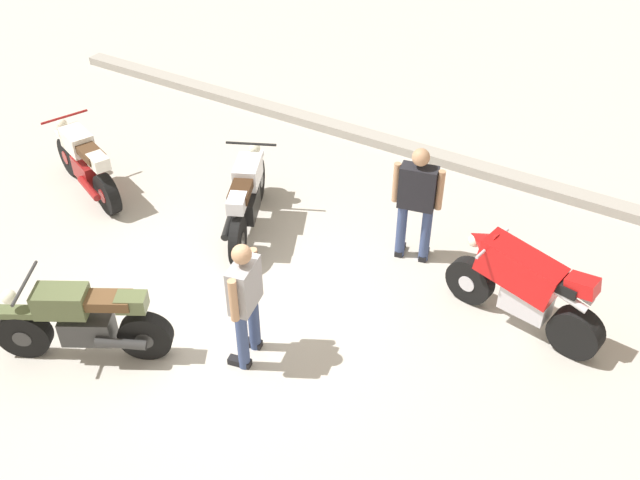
{
  "coord_description": "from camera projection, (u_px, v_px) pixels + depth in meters",
  "views": [
    {
      "loc": [
        4.04,
        -4.68,
        5.82
      ],
      "look_at": [
        0.61,
        0.99,
        0.75
      ],
      "focal_mm": 39.16,
      "sensor_mm": 36.0,
      "label": 1
    }
  ],
  "objects": [
    {
      "name": "person_in_black_shirt",
      "position": [
        417.0,
        199.0,
        8.71
      ],
      "size": [
        0.64,
        0.39,
        1.64
      ],
      "rotation": [
        0.0,
        0.0,
        1.79
      ],
      "color": "#384772",
      "rests_on": "ground"
    },
    {
      "name": "person_in_gray_shirt",
      "position": [
        245.0,
        298.0,
        7.33
      ],
      "size": [
        0.38,
        0.62,
        1.57
      ],
      "rotation": [
        0.0,
        0.0,
        3.36
      ],
      "color": "#384772",
      "rests_on": "ground"
    },
    {
      "name": "motorcycle_cream_vintage",
      "position": [
        86.0,
        164.0,
        10.23
      ],
      "size": [
        1.88,
        0.97,
        1.07
      ],
      "rotation": [
        0.0,
        0.0,
        2.78
      ],
      "color": "black",
      "rests_on": "ground"
    },
    {
      "name": "ground_plane",
      "position": [
        234.0,
        316.0,
        8.37
      ],
      "size": [
        40.0,
        40.0,
        0.0
      ],
      "primitive_type": "plane",
      "color": "#B7B2A8"
    },
    {
      "name": "motorcycle_silver_cruiser",
      "position": [
        247.0,
        197.0,
        9.48
      ],
      "size": [
        1.03,
        1.94,
        1.09
      ],
      "rotation": [
        0.0,
        0.0,
        2.01
      ],
      "color": "black",
      "rests_on": "ground"
    },
    {
      "name": "motorcycle_olive_vintage",
      "position": [
        83.0,
        323.0,
        7.59
      ],
      "size": [
        1.77,
        1.11,
        1.07
      ],
      "rotation": [
        0.0,
        0.0,
        3.66
      ],
      "color": "black",
      "rests_on": "ground"
    },
    {
      "name": "motorcycle_red_sportbike",
      "position": [
        524.0,
        286.0,
        7.91
      ],
      "size": [
        1.95,
        0.71,
        1.14
      ],
      "rotation": [
        0.0,
        0.0,
        2.97
      ],
      "color": "black",
      "rests_on": "ground"
    },
    {
      "name": "curb_edge",
      "position": [
        402.0,
        147.0,
        11.45
      ],
      "size": [
        14.0,
        0.3,
        0.15
      ],
      "primitive_type": "cube",
      "color": "#9C978F",
      "rests_on": "ground"
    }
  ]
}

